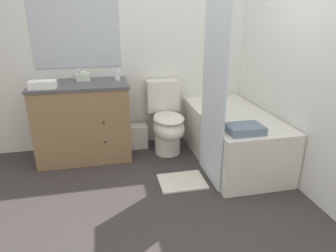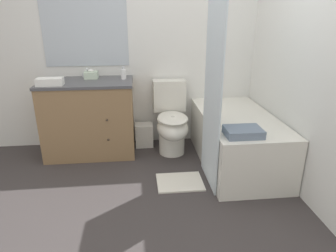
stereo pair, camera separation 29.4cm
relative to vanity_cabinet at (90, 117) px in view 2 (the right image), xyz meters
name	(u,v)px [view 2 (the right image)]	position (x,y,z in m)	size (l,w,h in m)	color
ground_plane	(164,215)	(0.74, -1.28, -0.44)	(14.00, 14.00, 0.00)	#383333
wall_back	(150,41)	(0.73, 0.31, 0.81)	(8.00, 0.06, 2.50)	silver
wall_right	(287,47)	(2.01, -0.50, 0.81)	(0.05, 2.56, 2.50)	silver
vanity_cabinet	(90,117)	(0.00, 0.00, 0.00)	(1.01, 0.59, 0.86)	olive
sink_faucet	(88,74)	(0.00, 0.20, 0.45)	(0.14, 0.12, 0.12)	silver
toilet	(172,122)	(0.94, -0.08, -0.06)	(0.39, 0.69, 0.81)	silver
bathtub	(236,139)	(1.60, -0.44, -0.16)	(0.74, 1.43, 0.55)	silver
shower_curtain	(213,83)	(1.22, -0.77, 0.54)	(0.02, 0.57, 1.95)	silver
wastebasket	(144,135)	(0.62, 0.13, -0.30)	(0.21, 0.18, 0.28)	silver
tissue_box	(91,75)	(0.04, 0.14, 0.46)	(0.15, 0.14, 0.10)	silver
soap_dispenser	(123,74)	(0.41, 0.06, 0.48)	(0.06, 0.06, 0.14)	white
hand_towel_folded	(50,82)	(-0.34, -0.17, 0.46)	(0.26, 0.14, 0.08)	white
bath_towel_folded	(243,132)	(1.46, -0.97, 0.14)	(0.32, 0.24, 0.07)	slate
bath_mat	(180,182)	(0.94, -0.80, -0.43)	(0.45, 0.35, 0.02)	silver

